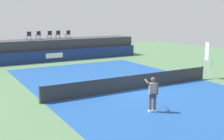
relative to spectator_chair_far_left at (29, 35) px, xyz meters
name	(u,v)px	position (x,y,z in m)	size (l,w,h in m)	color
ground_plane	(111,80)	(2.91, -12.01, -2.69)	(48.00, 48.00, 0.00)	#4C704C
court_inner	(134,89)	(2.91, -15.01, -2.69)	(12.00, 22.00, 0.00)	#1C478C
sponsor_wall	(62,55)	(2.91, -1.51, -2.09)	(18.00, 0.22, 1.20)	navy
spectator_platform	(56,49)	(2.91, 0.29, -1.59)	(18.00, 2.80, 2.20)	#38383D
spectator_chair_far_left	(29,35)	(0.00, 0.00, 0.00)	(0.46, 0.46, 0.89)	#1E232D
spectator_chair_left	(38,35)	(1.10, 0.38, 0.00)	(0.48, 0.48, 0.89)	#1E232D
spectator_chair_center	(49,34)	(2.29, 0.34, 0.00)	(0.44, 0.44, 0.89)	#1E232D
spectator_chair_right	(58,34)	(3.25, 0.34, 0.00)	(0.48, 0.48, 0.89)	#1E232D
spectator_chair_far_right	(68,34)	(4.38, 0.26, 0.00)	(0.45, 0.45, 0.89)	#1E232D
umpire_chair	(208,58)	(9.60, -14.98, -1.11)	(0.52, 0.52, 2.76)	white
tennis_net	(134,82)	(2.91, -15.01, -2.22)	(12.40, 0.02, 0.95)	#2D2D2D
net_post_near	(40,95)	(-3.29, -15.01, -2.19)	(0.10, 0.10, 1.00)	#4C4C51
net_post_far	(202,73)	(9.11, -15.01, -2.19)	(0.10, 0.10, 1.00)	#4C4C51
tennis_player	(152,93)	(1.20, -19.11, -1.73)	(0.55, 1.25, 1.77)	white
tennis_ball	(158,77)	(6.54, -12.97, -2.66)	(0.07, 0.07, 0.07)	#D8EA33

